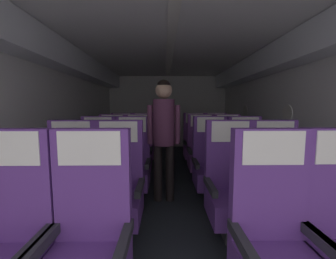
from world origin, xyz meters
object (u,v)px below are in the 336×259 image
object	(u,v)px
seat_a_left_window	(4,248)
seat_c_left_window	(97,167)
seat_d_right_aisle	(228,153)
seat_e_left_window	(121,145)
seat_b_right_window	(231,190)
seat_d_right_window	(202,153)
seat_e_right_window	(195,145)
seat_b_left_aisle	(118,190)
seat_d_left_window	(112,153)
seat_b_right_aisle	(277,190)
seat_a_right_window	(277,246)
seat_e_right_aisle	(216,144)
seat_c_left_aisle	(132,166)
seat_d_left_aisle	(138,153)
seat_a_left_aisle	(87,247)
seat_c_right_aisle	(246,166)
seat_b_left_window	(70,190)
flight_attendant	(164,127)
seat_c_right_window	(211,166)
seat_e_left_aisle	(143,145)

from	to	relation	value
seat_a_left_window	seat_c_left_window	world-z (taller)	same
seat_d_right_aisle	seat_e_left_window	world-z (taller)	same
seat_b_right_window	seat_c_left_window	xyz separation A→B (m)	(-1.52, 0.81, 0.00)
seat_d_right_window	seat_e_right_window	world-z (taller)	same
seat_b_left_aisle	seat_d_left_window	size ratio (longest dim) A/B	1.00
seat_b_right_aisle	seat_a_right_window	bearing A→B (deg)	-117.75
seat_e_left_window	seat_d_right_window	bearing A→B (deg)	-28.56
seat_b_right_aisle	seat_e_right_aisle	xyz separation A→B (m)	(0.01, 2.48, 0.00)
seat_c_left_aisle	seat_d_left_aisle	size ratio (longest dim) A/B	1.00
seat_a_left_aisle	seat_c_right_aisle	world-z (taller)	same
seat_d_left_aisle	seat_d_right_window	bearing A→B (deg)	-1.33
seat_c_left_aisle	seat_c_right_aisle	bearing A→B (deg)	-0.63
seat_e_right_aisle	seat_e_right_window	bearing A→B (deg)	-177.11
seat_c_left_aisle	seat_b_left_window	bearing A→B (deg)	-119.29
seat_a_left_window	seat_c_left_window	distance (m)	1.64
seat_b_left_window	seat_b_left_aisle	xyz separation A→B (m)	(0.45, -0.01, 0.00)
seat_b_left_aisle	seat_c_left_aisle	size ratio (longest dim) A/B	1.00
seat_a_right_window	seat_d_left_window	size ratio (longest dim) A/B	1.00
seat_e_right_window	seat_a_left_window	bearing A→B (deg)	-114.94
seat_b_left_window	seat_d_left_aisle	size ratio (longest dim) A/B	1.00
seat_b_right_window	flight_attendant	xyz separation A→B (m)	(-0.65, 0.83, 0.52)
seat_a_right_window	seat_c_right_window	xyz separation A→B (m)	(-0.02, 1.65, 0.00)
seat_c_right_window	seat_d_left_window	size ratio (longest dim) A/B	1.00
seat_c_right_window	seat_e_left_window	distance (m)	2.24
seat_b_left_aisle	seat_a_left_aisle	bearing A→B (deg)	-89.49
seat_a_left_aisle	seat_e_right_aisle	world-z (taller)	same
seat_e_right_aisle	seat_c_left_window	bearing A→B (deg)	-139.82
seat_d_right_aisle	seat_c_left_aisle	bearing A→B (deg)	-151.84
seat_b_left_window	seat_c_left_aisle	bearing A→B (deg)	60.71
seat_a_left_window	seat_d_left_aisle	bearing A→B (deg)	79.77
seat_b_right_window	seat_d_right_window	xyz separation A→B (m)	(-0.01, 1.63, 0.00)
seat_b_left_aisle	seat_b_right_window	world-z (taller)	same
seat_b_right_aisle	seat_d_right_aisle	size ratio (longest dim) A/B	1.00
seat_b_right_aisle	seat_d_right_window	world-z (taller)	same
seat_a_right_window	seat_c_right_aisle	world-z (taller)	same
seat_b_left_aisle	seat_d_right_aisle	distance (m)	2.25
seat_b_right_aisle	seat_d_left_aisle	distance (m)	2.25
seat_c_left_window	seat_b_left_window	bearing A→B (deg)	-90.56
seat_c_right_aisle	seat_d_right_aisle	bearing A→B (deg)	89.75
seat_c_left_window	seat_d_right_window	xyz separation A→B (m)	(1.52, 0.82, 0.00)
seat_e_right_window	flight_attendant	distance (m)	1.82
seat_a_left_window	seat_d_left_window	size ratio (longest dim) A/B	1.00
seat_b_right_aisle	flight_attendant	distance (m)	1.46
seat_e_left_aisle	seat_c_left_aisle	bearing A→B (deg)	-89.43
seat_d_left_aisle	seat_e_left_aisle	world-z (taller)	same
seat_b_right_aisle	seat_c_left_aisle	xyz separation A→B (m)	(-1.50, 0.83, 0.00)
seat_b_right_aisle	seat_e_left_aisle	distance (m)	2.90
seat_b_left_window	seat_d_left_window	world-z (taller)	same
seat_b_left_aisle	seat_d_left_window	bearing A→B (deg)	105.59
seat_c_right_window	seat_d_left_aisle	distance (m)	1.36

